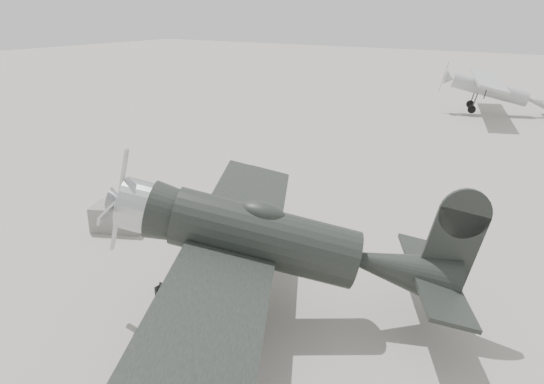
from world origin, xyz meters
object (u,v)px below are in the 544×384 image
Objects in this scene: lowwing_monoplane at (282,243)px; sign_board at (172,299)px; equipment_block at (119,217)px; highwing_monoplane at (495,87)px.

sign_board is (-1.86, -1.78, -1.18)m from lowwing_monoplane.
equipment_block is (-7.51, 1.69, -1.58)m from lowwing_monoplane.
highwing_monoplane is (-1.09, 29.67, -0.09)m from lowwing_monoplane.
highwing_monoplane is 28.75m from equipment_block.
lowwing_monoplane is at bearing -103.88° from highwing_monoplane.
sign_board is (5.65, -3.47, 0.40)m from equipment_block.
highwing_monoplane reaches higher than sign_board.
sign_board is (-0.77, -31.45, -1.09)m from highwing_monoplane.
equipment_block is at bearing 139.07° from lowwing_monoplane.
equipment_block is (-6.42, -27.98, -1.49)m from highwing_monoplane.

